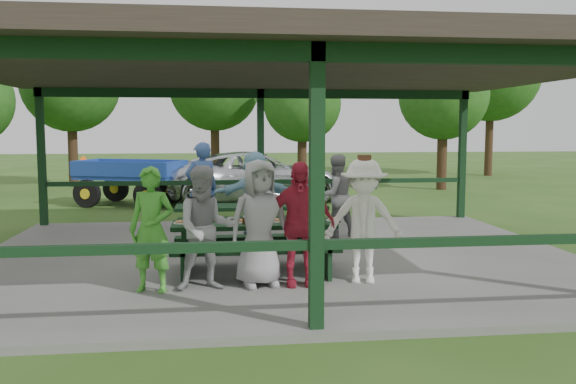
{
  "coord_description": "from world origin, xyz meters",
  "views": [
    {
      "loc": [
        -1.07,
        -10.05,
        2.23
      ],
      "look_at": [
        0.13,
        -0.3,
        1.19
      ],
      "focal_mm": 38.0,
      "sensor_mm": 36.0,
      "label": 1
    }
  ],
  "objects": [
    {
      "name": "tree_mid",
      "position": [
        2.34,
        13.29,
        3.16
      ],
      "size": [
        3.0,
        3.0,
        4.68
      ],
      "color": "#321F14",
      "rests_on": "ground"
    },
    {
      "name": "contestant_green",
      "position": [
        -1.88,
        -2.1,
        0.92
      ],
      "size": [
        0.68,
        0.54,
        1.64
      ],
      "primitive_type": "imported",
      "rotation": [
        0.0,
        0.0,
        -0.27
      ],
      "color": "green",
      "rests_on": "concrete_slab"
    },
    {
      "name": "spectator_lblue",
      "position": [
        -0.28,
        1.68,
        0.95
      ],
      "size": [
        1.65,
        0.96,
        1.69
      ],
      "primitive_type": "imported",
      "rotation": [
        0.0,
        0.0,
        3.46
      ],
      "color": "#8CC1D9",
      "rests_on": "concrete_slab"
    },
    {
      "name": "ground",
      "position": [
        0.0,
        0.0,
        0.0
      ],
      "size": [
        90.0,
        90.0,
        0.0
      ],
      "primitive_type": "plane",
      "color": "#2C5219",
      "rests_on": "ground"
    },
    {
      "name": "contestant_white_fedora",
      "position": [
        0.97,
        -1.97,
        0.96
      ],
      "size": [
        1.21,
        0.84,
        1.76
      ],
      "rotation": [
        0.0,
        0.0,
        -0.2
      ],
      "color": "white",
      "rests_on": "concrete_slab"
    },
    {
      "name": "tree_far_right",
      "position": [
        11.78,
        17.22,
        4.77
      ],
      "size": [
        4.5,
        4.5,
        7.04
      ],
      "color": "#321F14",
      "rests_on": "ground"
    },
    {
      "name": "tree_far_left",
      "position": [
        -6.41,
        14.09,
        3.91
      ],
      "size": [
        3.69,
        3.69,
        5.77
      ],
      "color": "#321F14",
      "rests_on": "ground"
    },
    {
      "name": "contestant_grey_mid",
      "position": [
        -0.47,
        -1.99,
        0.96
      ],
      "size": [
        0.94,
        0.73,
        1.71
      ],
      "primitive_type": "imported",
      "rotation": [
        0.0,
        0.0,
        0.24
      ],
      "color": "#969698",
      "rests_on": "concrete_slab"
    },
    {
      "name": "picnic_table_near",
      "position": [
        -0.49,
        -1.2,
        0.57
      ],
      "size": [
        2.38,
        1.39,
        0.75
      ],
      "color": "black",
      "rests_on": "concrete_slab"
    },
    {
      "name": "spectator_grey",
      "position": [
        1.29,
        1.57,
        0.91
      ],
      "size": [
        0.94,
        0.83,
        1.62
      ],
      "primitive_type": "imported",
      "rotation": [
        0.0,
        0.0,
        3.45
      ],
      "color": "gray",
      "rests_on": "concrete_slab"
    },
    {
      "name": "picnic_table_far",
      "position": [
        -0.4,
        0.8,
        0.58
      ],
      "size": [
        2.71,
        1.39,
        0.75
      ],
      "color": "black",
      "rests_on": "concrete_slab"
    },
    {
      "name": "tree_right",
      "position": [
        7.17,
        11.2,
        3.39
      ],
      "size": [
        3.21,
        3.21,
        5.01
      ],
      "color": "#321F14",
      "rests_on": "ground"
    },
    {
      "name": "contestant_grey_left",
      "position": [
        -1.18,
        -2.1,
        0.92
      ],
      "size": [
        0.86,
        0.71,
        1.64
      ],
      "primitive_type": "imported",
      "rotation": [
        0.0,
        0.0,
        0.11
      ],
      "color": "#9A9A9C",
      "rests_on": "concrete_slab"
    },
    {
      "name": "contestant_red",
      "position": [
        0.06,
        -2.01,
        0.94
      ],
      "size": [
        1.0,
        0.44,
        1.68
      ],
      "primitive_type": "imported",
      "rotation": [
        0.0,
        0.0,
        -0.03
      ],
      "color": "#B42239",
      "rests_on": "concrete_slab"
    },
    {
      "name": "table_setting",
      "position": [
        -0.37,
        -1.16,
        0.88
      ],
      "size": [
        2.47,
        0.45,
        0.1
      ],
      "color": "white",
      "rests_on": "picnic_table_near"
    },
    {
      "name": "tree_left",
      "position": [
        -1.0,
        15.54,
        3.95
      ],
      "size": [
        3.74,
        3.74,
        5.84
      ],
      "color": "#321F14",
      "rests_on": "ground"
    },
    {
      "name": "farm_trailer",
      "position": [
        -3.45,
        7.89,
        0.7
      ],
      "size": [
        3.99,
        2.6,
        1.4
      ],
      "rotation": [
        0.0,
        0.0,
        -0.37
      ],
      "color": "#1B3C95",
      "rests_on": "ground"
    },
    {
      "name": "pickup_truck",
      "position": [
        0.23,
        8.28,
        0.76
      ],
      "size": [
        5.76,
        3.17,
        1.53
      ],
      "primitive_type": "imported",
      "rotation": [
        0.0,
        0.0,
        1.69
      ],
      "color": "silver",
      "rests_on": "ground"
    },
    {
      "name": "spectator_blue",
      "position": [
        -1.31,
        2.24,
        1.02
      ],
      "size": [
        0.78,
        0.64,
        1.85
      ],
      "primitive_type": "imported",
      "rotation": [
        0.0,
        0.0,
        3.48
      ],
      "color": "#3B589A",
      "rests_on": "concrete_slab"
    },
    {
      "name": "concrete_slab",
      "position": [
        0.0,
        0.0,
        0.05
      ],
      "size": [
        10.0,
        8.0,
        0.1
      ],
      "primitive_type": "cube",
      "color": "slate",
      "rests_on": "ground"
    },
    {
      "name": "pavilion_structure",
      "position": [
        0.0,
        0.0,
        3.17
      ],
      "size": [
        10.6,
        8.6,
        3.24
      ],
      "color": "black",
      "rests_on": "concrete_slab"
    }
  ]
}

